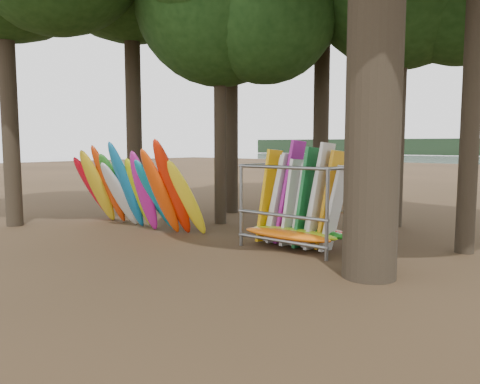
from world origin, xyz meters
The scene contains 4 objects.
ground centered at (0.00, 0.00, 0.00)m, with size 120.00×120.00×0.00m, color #47331E.
oak_5 centered at (-1.90, 3.43, 7.43)m, with size 6.45×6.45×10.25m.
kayak_row centered at (-3.41, 0.85, 1.25)m, with size 5.30×1.96×3.03m.
storage_rack centered at (2.21, 1.89, 1.04)m, with size 2.98×1.54×2.86m.
Camera 1 is at (8.78, -8.48, 2.73)m, focal length 35.00 mm.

